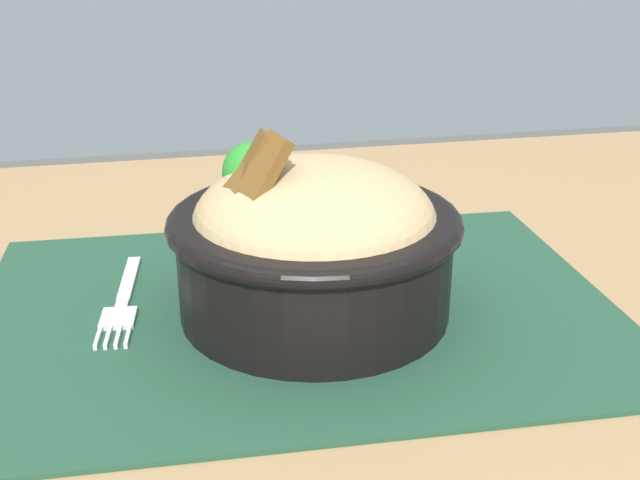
# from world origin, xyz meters

# --- Properties ---
(table) EXTENTS (1.31, 0.78, 0.74)m
(table) POSITION_xyz_m (0.00, 0.00, 0.66)
(table) COLOR #99754C
(table) RESTS_ON ground_plane
(placemat) EXTENTS (0.43, 0.31, 0.00)m
(placemat) POSITION_xyz_m (0.01, -0.01, 0.74)
(placemat) COLOR #1E422D
(placemat) RESTS_ON table
(bowl) EXTENTS (0.20, 0.20, 0.12)m
(bowl) POSITION_xyz_m (-0.00, -0.01, 0.79)
(bowl) COLOR black
(bowl) RESTS_ON placemat
(fork) EXTENTS (0.03, 0.13, 0.00)m
(fork) POSITION_xyz_m (0.12, -0.04, 0.74)
(fork) COLOR silver
(fork) RESTS_ON placemat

